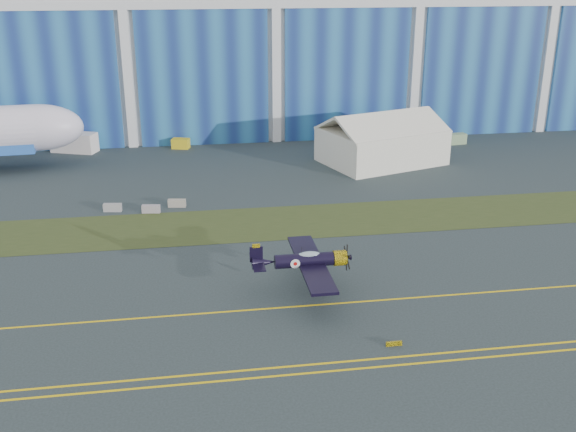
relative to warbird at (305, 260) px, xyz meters
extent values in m
plane|color=#2E393C|center=(-17.08, 2.60, -2.97)|extent=(260.00, 260.00, 0.00)
cube|color=#475128|center=(-17.08, 16.60, -2.95)|extent=(260.00, 10.00, 0.02)
cube|color=silver|center=(-17.08, 74.60, 12.03)|extent=(220.00, 45.00, 30.00)
cube|color=navy|center=(-17.08, 51.80, 7.03)|extent=(220.00, 0.60, 20.00)
cube|color=silver|center=(-17.08, 51.75, 17.63)|extent=(220.00, 0.70, 1.20)
cube|color=yellow|center=(-17.08, -2.40, -2.96)|extent=(200.00, 0.20, 0.02)
cube|color=yellow|center=(-17.08, -11.90, -2.96)|extent=(80.00, 0.20, 0.02)
cube|color=yellow|center=(-17.08, -10.90, -2.96)|extent=(80.00, 0.20, 0.02)
cube|color=yellow|center=(4.92, -9.40, -2.79)|extent=(1.20, 0.15, 0.35)
cube|color=white|center=(-25.49, 50.24, -1.55)|extent=(7.07, 4.77, 2.84)
cube|color=gold|center=(-9.98, 49.85, -2.23)|extent=(2.88, 2.25, 1.48)
cube|color=#83A475|center=(32.23, 45.98, -2.17)|extent=(2.81, 1.74, 1.59)
cube|color=#999797|center=(-17.75, 22.98, -2.52)|extent=(2.07, 0.88, 0.90)
cube|color=#9D939A|center=(-13.46, 21.83, -2.52)|extent=(2.07, 0.89, 0.90)
cube|color=#9D9687|center=(-10.61, 23.36, -2.52)|extent=(2.07, 0.92, 0.90)
camera|label=1|loc=(-9.27, -50.21, 23.00)|focal=42.00mm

